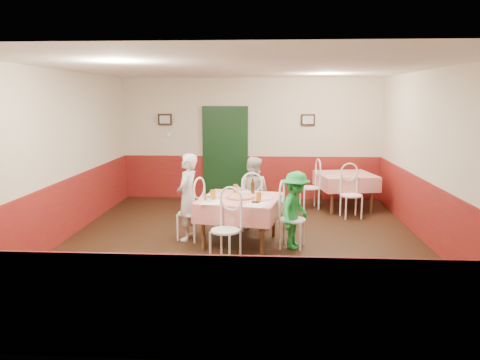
# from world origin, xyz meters

# --- Properties ---
(floor) EXTENTS (7.00, 7.00, 0.00)m
(floor) POSITION_xyz_m (0.00, 0.00, 0.00)
(floor) COLOR black
(floor) RESTS_ON ground
(ceiling) EXTENTS (7.00, 7.00, 0.00)m
(ceiling) POSITION_xyz_m (0.00, 0.00, 2.80)
(ceiling) COLOR white
(ceiling) RESTS_ON back_wall
(back_wall) EXTENTS (6.00, 0.10, 2.80)m
(back_wall) POSITION_xyz_m (0.00, 3.50, 1.40)
(back_wall) COLOR beige
(back_wall) RESTS_ON ground
(front_wall) EXTENTS (6.00, 0.10, 2.80)m
(front_wall) POSITION_xyz_m (0.00, -3.50, 1.40)
(front_wall) COLOR beige
(front_wall) RESTS_ON ground
(left_wall) EXTENTS (0.10, 7.00, 2.80)m
(left_wall) POSITION_xyz_m (-3.00, 0.00, 1.40)
(left_wall) COLOR beige
(left_wall) RESTS_ON ground
(right_wall) EXTENTS (0.10, 7.00, 2.80)m
(right_wall) POSITION_xyz_m (3.00, 0.00, 1.40)
(right_wall) COLOR beige
(right_wall) RESTS_ON ground
(wainscot_back) EXTENTS (6.00, 0.03, 1.00)m
(wainscot_back) POSITION_xyz_m (0.00, 3.48, 0.50)
(wainscot_back) COLOR maroon
(wainscot_back) RESTS_ON ground
(wainscot_front) EXTENTS (6.00, 0.03, 1.00)m
(wainscot_front) POSITION_xyz_m (0.00, -3.48, 0.50)
(wainscot_front) COLOR maroon
(wainscot_front) RESTS_ON ground
(wainscot_left) EXTENTS (0.03, 7.00, 1.00)m
(wainscot_left) POSITION_xyz_m (-2.98, 0.00, 0.50)
(wainscot_left) COLOR maroon
(wainscot_left) RESTS_ON ground
(wainscot_right) EXTENTS (0.03, 7.00, 1.00)m
(wainscot_right) POSITION_xyz_m (2.98, 0.00, 0.50)
(wainscot_right) COLOR maroon
(wainscot_right) RESTS_ON ground
(door) EXTENTS (0.96, 0.06, 2.10)m
(door) POSITION_xyz_m (-0.60, 3.45, 1.05)
(door) COLOR black
(door) RESTS_ON ground
(picture_left) EXTENTS (0.32, 0.03, 0.26)m
(picture_left) POSITION_xyz_m (-2.00, 3.45, 1.85)
(picture_left) COLOR black
(picture_left) RESTS_ON back_wall
(picture_right) EXTENTS (0.32, 0.03, 0.26)m
(picture_right) POSITION_xyz_m (1.30, 3.45, 1.85)
(picture_right) COLOR black
(picture_right) RESTS_ON back_wall
(thermostat) EXTENTS (0.10, 0.03, 0.10)m
(thermostat) POSITION_xyz_m (-1.90, 3.45, 1.50)
(thermostat) COLOR white
(thermostat) RESTS_ON back_wall
(main_table) EXTENTS (1.43, 1.43, 0.77)m
(main_table) POSITION_xyz_m (-0.05, -0.01, 0.38)
(main_table) COLOR red
(main_table) RESTS_ON ground
(second_table) EXTENTS (1.30, 1.30, 0.77)m
(second_table) POSITION_xyz_m (2.05, 2.53, 0.38)
(second_table) COLOR red
(second_table) RESTS_ON ground
(chair_left) EXTENTS (0.54, 0.54, 0.90)m
(chair_left) POSITION_xyz_m (-0.88, 0.16, 0.45)
(chair_left) COLOR white
(chair_left) RESTS_ON ground
(chair_right) EXTENTS (0.50, 0.50, 0.90)m
(chair_right) POSITION_xyz_m (0.78, -0.17, 0.45)
(chair_right) COLOR white
(chair_right) RESTS_ON ground
(chair_far) EXTENTS (0.43, 0.43, 0.90)m
(chair_far) POSITION_xyz_m (0.11, 0.83, 0.45)
(chair_far) COLOR white
(chair_far) RESTS_ON ground
(chair_near) EXTENTS (0.56, 0.56, 0.90)m
(chair_near) POSITION_xyz_m (-0.22, -0.84, 0.45)
(chair_near) COLOR white
(chair_near) RESTS_ON ground
(chair_second_a) EXTENTS (0.49, 0.49, 0.90)m
(chair_second_a) POSITION_xyz_m (1.30, 2.53, 0.45)
(chair_second_a) COLOR white
(chair_second_a) RESTS_ON ground
(chair_second_b) EXTENTS (0.49, 0.49, 0.90)m
(chair_second_b) POSITION_xyz_m (2.05, 1.78, 0.45)
(chair_second_b) COLOR white
(chair_second_b) RESTS_ON ground
(pizza) EXTENTS (0.52, 0.52, 0.03)m
(pizza) POSITION_xyz_m (-0.04, -0.03, 0.77)
(pizza) COLOR #B74723
(pizza) RESTS_ON main_table
(plate_left) EXTENTS (0.29, 0.29, 0.01)m
(plate_left) POSITION_xyz_m (-0.48, 0.09, 0.77)
(plate_left) COLOR white
(plate_left) RESTS_ON main_table
(plate_right) EXTENTS (0.29, 0.29, 0.01)m
(plate_right) POSITION_xyz_m (0.34, -0.06, 0.77)
(plate_right) COLOR white
(plate_right) RESTS_ON main_table
(plate_far) EXTENTS (0.29, 0.29, 0.01)m
(plate_far) POSITION_xyz_m (0.05, 0.40, 0.77)
(plate_far) COLOR white
(plate_far) RESTS_ON main_table
(glass_a) EXTENTS (0.10, 0.10, 0.16)m
(glass_a) POSITION_xyz_m (-0.47, -0.18, 0.84)
(glass_a) COLOR #BF7219
(glass_a) RESTS_ON main_table
(glass_b) EXTENTS (0.10, 0.10, 0.15)m
(glass_b) POSITION_xyz_m (0.25, -0.30, 0.83)
(glass_b) COLOR #BF7219
(glass_b) RESTS_ON main_table
(glass_c) EXTENTS (0.09, 0.09, 0.14)m
(glass_c) POSITION_xyz_m (-0.15, 0.41, 0.83)
(glass_c) COLOR #BF7219
(glass_c) RESTS_ON main_table
(beer_bottle) EXTENTS (0.07, 0.07, 0.23)m
(beer_bottle) POSITION_xyz_m (0.14, 0.34, 0.87)
(beer_bottle) COLOR #381C0A
(beer_bottle) RESTS_ON main_table
(shaker_a) EXTENTS (0.04, 0.04, 0.09)m
(shaker_a) POSITION_xyz_m (-0.52, -0.35, 0.81)
(shaker_a) COLOR silver
(shaker_a) RESTS_ON main_table
(shaker_b) EXTENTS (0.04, 0.04, 0.09)m
(shaker_b) POSITION_xyz_m (-0.49, -0.38, 0.81)
(shaker_b) COLOR silver
(shaker_b) RESTS_ON main_table
(shaker_c) EXTENTS (0.04, 0.04, 0.09)m
(shaker_c) POSITION_xyz_m (-0.58, -0.27, 0.81)
(shaker_c) COLOR #B23319
(shaker_c) RESTS_ON main_table
(menu_left) EXTENTS (0.32, 0.42, 0.00)m
(menu_left) POSITION_xyz_m (-0.47, -0.36, 0.76)
(menu_left) COLOR white
(menu_left) RESTS_ON main_table
(menu_right) EXTENTS (0.43, 0.49, 0.00)m
(menu_right) POSITION_xyz_m (0.22, -0.48, 0.76)
(menu_right) COLOR white
(menu_right) RESTS_ON main_table
(wallet) EXTENTS (0.13, 0.11, 0.02)m
(wallet) POSITION_xyz_m (0.21, -0.36, 0.77)
(wallet) COLOR black
(wallet) RESTS_ON main_table
(diner_left) EXTENTS (0.44, 0.59, 1.45)m
(diner_left) POSITION_xyz_m (-0.93, 0.17, 0.72)
(diner_left) COLOR gray
(diner_left) RESTS_ON ground
(diner_far) EXTENTS (0.77, 0.69, 1.32)m
(diner_far) POSITION_xyz_m (0.12, 0.88, 0.66)
(diner_far) COLOR gray
(diner_far) RESTS_ON ground
(diner_right) EXTENTS (0.75, 0.91, 1.22)m
(diner_right) POSITION_xyz_m (0.83, -0.18, 0.61)
(diner_right) COLOR gray
(diner_right) RESTS_ON ground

